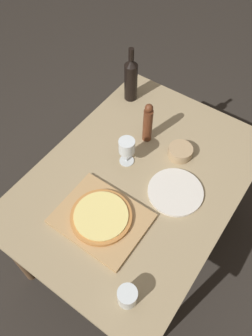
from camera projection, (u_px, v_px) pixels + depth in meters
name	position (u px, v px, depth m)	size (l,w,h in m)	color
ground_plane	(135.00, 239.00, 2.11)	(12.00, 12.00, 0.00)	#2D2823
dining_table	(138.00, 189.00, 1.60)	(0.88, 1.22, 0.72)	#9E8966
cutting_board	(101.00, 219.00, 1.39)	(0.37, 0.30, 0.02)	tan
pizza	(101.00, 216.00, 1.37)	(0.26, 0.26, 0.02)	#BC7A3D
wine_bottle	(131.00, 79.00, 1.72)	(0.07, 0.07, 0.31)	black
pepper_mill	(148.00, 123.00, 1.57)	(0.05, 0.05, 0.23)	#5B2D19
wine_glass	(127.00, 147.00, 1.49)	(0.08, 0.08, 0.15)	silver
small_bowl	(180.00, 152.00, 1.57)	(0.12, 0.12, 0.05)	tan
drinking_tumbler	(127.00, 296.00, 1.17)	(0.07, 0.07, 0.08)	silver
dinner_plate	(175.00, 192.00, 1.47)	(0.25, 0.25, 0.01)	silver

